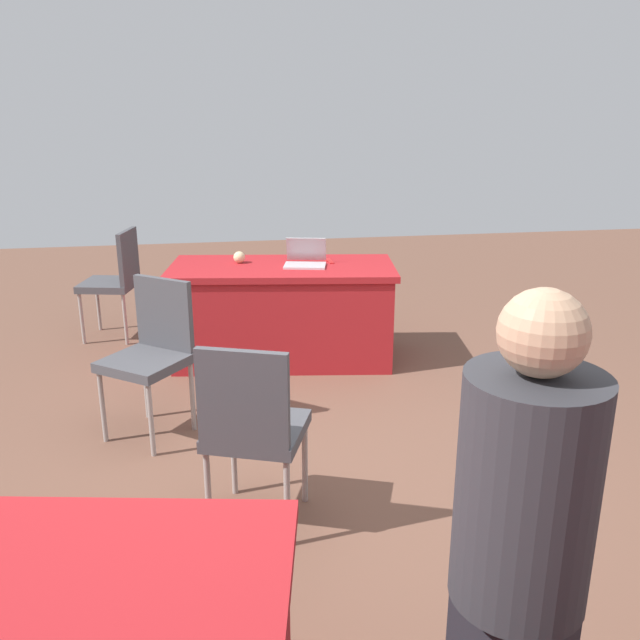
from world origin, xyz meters
TOP-DOWN VIEW (x-y plane):
  - ground_plane at (0.00, 0.00)m, footprint 14.40×14.40m
  - table_foreground at (-0.02, -2.06)m, footprint 1.86×1.06m
  - chair_near_front at (1.36, -2.82)m, footprint 0.53×0.53m
  - chair_tucked_left at (0.39, 0.21)m, footprint 0.57×0.57m
  - chair_tucked_right at (0.92, -0.91)m, footprint 0.62×0.62m
  - person_presenter at (-0.18, 1.71)m, footprint 0.45×0.45m
  - laptop_silver at (-0.20, -2.03)m, footprint 0.37×0.36m
  - yarn_ball at (0.31, -2.20)m, footprint 0.09×0.09m
  - scissors_red at (-0.41, -2.14)m, footprint 0.04×0.18m

SIDE VIEW (x-z plane):
  - ground_plane at x=0.00m, z-range 0.00..0.00m
  - table_foreground at x=-0.02m, z-range 0.00..0.78m
  - chair_tucked_left at x=0.39m, z-range 0.07..1.03m
  - chair_near_front at x=1.36m, z-range 0.07..1.04m
  - chair_tucked_right at x=0.92m, z-range 0.08..1.04m
  - scissors_red at x=-0.41m, z-range 0.78..0.78m
  - laptop_silver at x=-0.20m, z-range 0.71..0.92m
  - yarn_ball at x=0.31m, z-range 0.78..0.87m
  - person_presenter at x=-0.18m, z-range 0.08..1.65m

